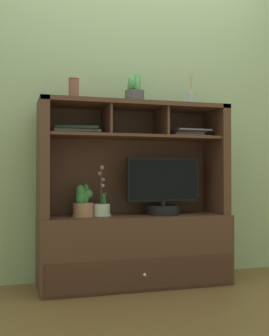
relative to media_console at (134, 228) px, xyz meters
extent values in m
cube|color=brown|center=(0.00, -0.01, -0.41)|extent=(6.00, 6.00, 0.02)
cube|color=#A0B487|center=(0.00, 0.24, 1.00)|extent=(6.00, 0.02, 2.80)
cube|color=#503123|center=(0.00, -0.01, -0.15)|extent=(1.33, 0.43, 0.49)
cube|color=#44271D|center=(0.00, -0.23, -0.28)|extent=(1.28, 0.01, 0.20)
sphere|color=silver|center=(0.00, -0.24, -0.28)|extent=(0.02, 0.02, 0.02)
cube|color=#503123|center=(-0.63, -0.01, 0.48)|extent=(0.06, 0.35, 0.79)
cube|color=#503123|center=(0.63, -0.01, 0.48)|extent=(0.06, 0.35, 0.79)
cube|color=#44271D|center=(0.00, 0.16, 0.47)|extent=(1.27, 0.02, 0.76)
cube|color=#503123|center=(0.00, -0.01, 0.86)|extent=(1.33, 0.35, 0.03)
cube|color=#503123|center=(0.00, -0.01, 0.64)|extent=(1.21, 0.31, 0.02)
cube|color=#503123|center=(-0.20, -0.01, 0.75)|extent=(0.02, 0.30, 0.20)
cube|color=#503123|center=(0.20, -0.01, 0.75)|extent=(0.02, 0.30, 0.20)
cylinder|color=black|center=(0.21, -0.03, 0.12)|extent=(0.24, 0.24, 0.07)
cylinder|color=black|center=(0.21, -0.03, 0.17)|extent=(0.04, 0.04, 0.03)
cube|color=black|center=(0.21, -0.03, 0.34)|extent=(0.54, 0.03, 0.31)
cube|color=black|center=(0.21, -0.04, 0.34)|extent=(0.51, 0.00, 0.28)
cylinder|color=silver|center=(-0.23, 0.01, 0.13)|extent=(0.12, 0.12, 0.08)
cylinder|color=silver|center=(-0.23, 0.01, 0.09)|extent=(0.14, 0.14, 0.01)
cylinder|color=#4C6B38|center=(-0.23, 0.01, 0.30)|extent=(0.01, 0.01, 0.25)
sphere|color=#CB77B6|center=(-0.23, 0.00, 0.30)|extent=(0.02, 0.02, 0.02)
sphere|color=#CB77B6|center=(-0.22, 0.01, 0.34)|extent=(0.03, 0.03, 0.03)
sphere|color=#CB77B6|center=(-0.24, 0.02, 0.38)|extent=(0.02, 0.02, 0.02)
sphere|color=#CB77B6|center=(-0.23, 0.01, 0.42)|extent=(0.03, 0.03, 0.03)
ellipsoid|color=#267738|center=(-0.22, 0.00, 0.20)|extent=(0.04, 0.05, 0.09)
ellipsoid|color=#267738|center=(-0.22, 0.02, 0.20)|extent=(0.05, 0.07, 0.11)
cylinder|color=#AC7556|center=(-0.36, -0.01, 0.14)|extent=(0.14, 0.14, 0.09)
cylinder|color=#AC7556|center=(-0.36, -0.01, 0.09)|extent=(0.16, 0.16, 0.01)
ellipsoid|color=#367438|center=(-0.34, -0.01, 0.24)|extent=(0.07, 0.07, 0.07)
ellipsoid|color=#367438|center=(-0.34, 0.03, 0.25)|extent=(0.05, 0.07, 0.11)
ellipsoid|color=#367438|center=(-0.38, 0.02, 0.24)|extent=(0.06, 0.05, 0.11)
ellipsoid|color=#367438|center=(-0.38, -0.01, 0.25)|extent=(0.07, 0.06, 0.11)
ellipsoid|color=#367438|center=(-0.39, -0.04, 0.21)|extent=(0.06, 0.06, 0.08)
ellipsoid|color=#367438|center=(-0.36, -0.03, 0.21)|extent=(0.05, 0.05, 0.09)
cube|color=gray|center=(0.41, -0.01, 0.65)|extent=(0.28, 0.18, 0.01)
cube|color=gray|center=(0.40, 0.00, 0.67)|extent=(0.23, 0.16, 0.02)
cube|color=#9B372F|center=(0.41, -0.01, 0.68)|extent=(0.24, 0.16, 0.01)
cube|color=slate|center=(0.41, -0.01, 0.69)|extent=(0.28, 0.25, 0.01)
cube|color=#312E3C|center=(-0.40, 0.04, 0.66)|extent=(0.33, 0.18, 0.02)
cube|color=beige|center=(-0.40, 0.05, 0.68)|extent=(0.33, 0.17, 0.02)
cube|color=#2C3B36|center=(-0.40, 0.04, 0.69)|extent=(0.31, 0.23, 0.02)
cylinder|color=#ACB1BB|center=(0.43, -0.01, 0.92)|extent=(0.05, 0.05, 0.09)
cylinder|color=#ACB1BB|center=(0.43, -0.01, 0.98)|extent=(0.02, 0.02, 0.02)
cylinder|color=tan|center=(0.44, -0.01, 1.05)|extent=(0.00, 0.03, 0.16)
cylinder|color=tan|center=(0.43, -0.01, 1.05)|extent=(0.04, 0.00, 0.15)
cylinder|color=tan|center=(0.43, -0.01, 1.05)|extent=(0.00, 0.02, 0.16)
cylinder|color=tan|center=(0.43, -0.01, 1.05)|extent=(0.03, 0.00, 0.16)
cylinder|color=#514B4F|center=(0.00, -0.01, 0.92)|extent=(0.14, 0.14, 0.09)
cylinder|color=#514B4F|center=(0.00, -0.01, 0.88)|extent=(0.16, 0.16, 0.01)
ellipsoid|color=#559F58|center=(0.02, -0.01, 1.03)|extent=(0.05, 0.05, 0.13)
ellipsoid|color=#559F58|center=(0.00, 0.00, 0.99)|extent=(0.05, 0.04, 0.07)
ellipsoid|color=#559F58|center=(-0.03, 0.01, 0.99)|extent=(0.04, 0.05, 0.10)
ellipsoid|color=#559F58|center=(-0.03, -0.03, 1.02)|extent=(0.05, 0.08, 0.10)
ellipsoid|color=#559F58|center=(0.01, -0.03, 1.00)|extent=(0.05, 0.05, 0.11)
cylinder|color=brown|center=(-0.43, -0.02, 0.95)|extent=(0.07, 0.07, 0.14)
torus|color=brown|center=(-0.43, -0.02, 1.02)|extent=(0.07, 0.07, 0.01)
camera|label=1|loc=(-0.87, -2.94, 0.38)|focal=46.52mm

